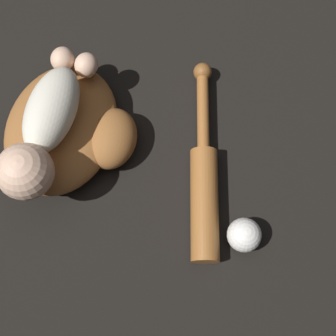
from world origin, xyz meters
The scene contains 5 objects.
ground_plane centered at (0.00, 0.00, 0.00)m, with size 6.00×6.00×0.00m, color black.
baseball_glove centered at (0.04, -0.01, 0.05)m, with size 0.38×0.36×0.09m.
baby_figure centered at (0.08, -0.05, 0.14)m, with size 0.36×0.21×0.12m.
baseball_bat centered at (0.18, 0.28, 0.03)m, with size 0.48×0.09×0.06m.
baseball centered at (0.31, 0.35, 0.04)m, with size 0.07×0.07×0.07m.
Camera 1 is at (0.48, 0.18, 1.02)m, focal length 50.00 mm.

